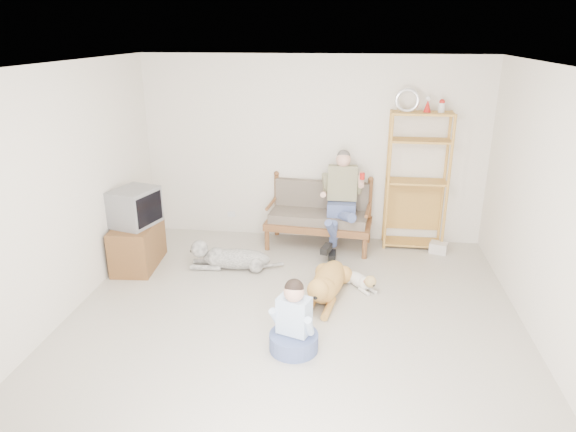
# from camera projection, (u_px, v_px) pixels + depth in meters

# --- Properties ---
(floor) EXTENTS (5.50, 5.50, 0.00)m
(floor) POSITION_uv_depth(u_px,v_px,m) (290.00, 333.00, 5.40)
(floor) COLOR beige
(floor) RESTS_ON ground
(ceiling) EXTENTS (5.50, 5.50, 0.00)m
(ceiling) POSITION_uv_depth(u_px,v_px,m) (290.00, 67.00, 4.47)
(ceiling) COLOR silver
(ceiling) RESTS_ON ground
(wall_back) EXTENTS (5.00, 0.00, 5.00)m
(wall_back) POSITION_uv_depth(u_px,v_px,m) (313.00, 150.00, 7.50)
(wall_back) COLOR beige
(wall_back) RESTS_ON ground
(wall_front) EXTENTS (5.00, 0.00, 5.00)m
(wall_front) POSITION_uv_depth(u_px,v_px,m) (218.00, 411.00, 2.37)
(wall_front) COLOR beige
(wall_front) RESTS_ON ground
(wall_left) EXTENTS (0.00, 5.50, 5.50)m
(wall_left) POSITION_uv_depth(u_px,v_px,m) (47.00, 203.00, 5.23)
(wall_left) COLOR beige
(wall_left) RESTS_ON ground
(wall_right) EXTENTS (0.00, 5.50, 5.50)m
(wall_right) POSITION_uv_depth(u_px,v_px,m) (564.00, 224.00, 4.64)
(wall_right) COLOR beige
(wall_right) RESTS_ON ground
(loveseat) EXTENTS (1.56, 0.84, 0.95)m
(loveseat) POSITION_uv_depth(u_px,v_px,m) (319.00, 213.00, 7.48)
(loveseat) COLOR brown
(loveseat) RESTS_ON ground
(man) EXTENTS (0.55, 0.78, 1.27)m
(man) POSITION_uv_depth(u_px,v_px,m) (340.00, 208.00, 7.17)
(man) COLOR #485585
(man) RESTS_ON loveseat
(etagere) EXTENTS (0.87, 0.38, 2.28)m
(etagere) POSITION_uv_depth(u_px,v_px,m) (417.00, 180.00, 7.25)
(etagere) COLOR gold
(etagere) RESTS_ON ground
(book_stack) EXTENTS (0.29, 0.25, 0.15)m
(book_stack) POSITION_uv_depth(u_px,v_px,m) (439.00, 248.00, 7.32)
(book_stack) COLOR silver
(book_stack) RESTS_ON ground
(tv_stand) EXTENTS (0.56, 0.93, 0.60)m
(tv_stand) POSITION_uv_depth(u_px,v_px,m) (137.00, 245.00, 6.86)
(tv_stand) COLOR brown
(tv_stand) RESTS_ON ground
(crt_tv) EXTENTS (0.60, 0.68, 0.48)m
(crt_tv) POSITION_uv_depth(u_px,v_px,m) (135.00, 207.00, 6.66)
(crt_tv) COLOR slate
(crt_tv) RESTS_ON tv_stand
(wall_outlet) EXTENTS (0.12, 0.02, 0.08)m
(wall_outlet) POSITION_uv_depth(u_px,v_px,m) (231.00, 214.00, 7.99)
(wall_outlet) COLOR silver
(wall_outlet) RESTS_ON ground
(golden_retriever) EXTENTS (0.52, 1.43, 0.43)m
(golden_retriever) POSITION_uv_depth(u_px,v_px,m) (326.00, 284.00, 6.08)
(golden_retriever) COLOR gold
(golden_retriever) RESTS_ON ground
(shaggy_dog) EXTENTS (1.31, 0.37, 0.39)m
(shaggy_dog) POSITION_uv_depth(u_px,v_px,m) (228.00, 257.00, 6.83)
(shaggy_dog) COLOR silver
(shaggy_dog) RESTS_ON ground
(terrier) EXTENTS (0.43, 0.51, 0.23)m
(terrier) POSITION_uv_depth(u_px,v_px,m) (362.00, 281.00, 6.31)
(terrier) COLOR white
(terrier) RESTS_ON ground
(child) EXTENTS (0.49, 0.49, 0.77)m
(child) POSITION_uv_depth(u_px,v_px,m) (294.00, 325.00, 5.04)
(child) COLOR #485585
(child) RESTS_ON ground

